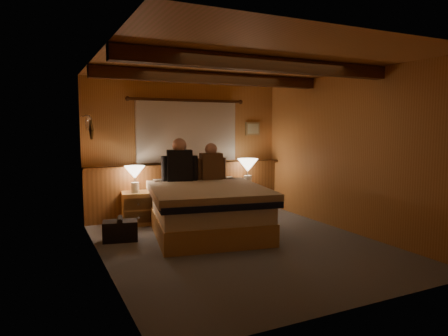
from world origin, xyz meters
TOP-DOWN VIEW (x-y plane):
  - floor at (0.00, 0.00)m, footprint 4.20×4.20m
  - ceiling at (0.00, 0.00)m, footprint 4.20×4.20m
  - wall_back at (0.00, 2.10)m, footprint 3.60×0.00m
  - wall_left at (-1.80, 0.00)m, footprint 0.00×4.20m
  - wall_right at (1.80, 0.00)m, footprint 0.00×4.20m
  - wall_front at (0.00, -2.10)m, footprint 3.60×0.00m
  - wainscot at (0.00, 2.04)m, footprint 3.60×0.23m
  - curtain_window at (0.00, 2.03)m, footprint 2.18×0.09m
  - ceiling_beams at (0.00, 0.15)m, footprint 3.60×1.65m
  - coat_rail at (-1.72, 1.58)m, footprint 0.05×0.55m
  - framed_print at (1.35, 2.08)m, footprint 0.30×0.04m
  - bed at (-0.18, 0.79)m, footprint 1.92×2.32m
  - nightstand_left at (-0.99, 1.76)m, footprint 0.54×0.50m
  - nightstand_right at (1.03, 1.77)m, footprint 0.47×0.43m
  - lamp_left at (-1.03, 1.73)m, footprint 0.33×0.33m
  - lamp_right at (1.06, 1.75)m, footprint 0.38×0.38m
  - person_left at (-0.34, 1.50)m, footprint 0.58×0.33m
  - person_right at (0.20, 1.45)m, footprint 0.52×0.24m
  - duffel_bag at (-1.44, 0.91)m, footprint 0.52×0.38m

SIDE VIEW (x-z plane):
  - floor at x=0.00m, z-range 0.00..0.00m
  - duffel_bag at x=-1.44m, z-range -0.02..0.32m
  - nightstand_right at x=1.03m, z-range 0.00..0.50m
  - nightstand_left at x=-0.99m, z-range 0.00..0.53m
  - bed at x=-0.18m, z-range 0.01..0.73m
  - wainscot at x=0.00m, z-range 0.02..0.96m
  - lamp_left at x=-1.03m, z-range 0.62..1.05m
  - lamp_right at x=1.06m, z-range 0.60..1.10m
  - person_right at x=0.20m, z-range 0.64..1.28m
  - person_left at x=-0.34m, z-range 0.63..1.36m
  - wall_left at x=-1.80m, z-range -0.90..3.30m
  - wall_right at x=1.80m, z-range -0.90..3.30m
  - wall_back at x=0.00m, z-range -0.60..3.00m
  - wall_front at x=0.00m, z-range -0.60..3.00m
  - curtain_window at x=0.00m, z-range 0.96..2.08m
  - framed_print at x=1.35m, z-range 1.43..1.68m
  - coat_rail at x=-1.72m, z-range 1.55..1.79m
  - ceiling_beams at x=0.00m, z-range 2.23..2.39m
  - ceiling at x=0.00m, z-range 2.40..2.40m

